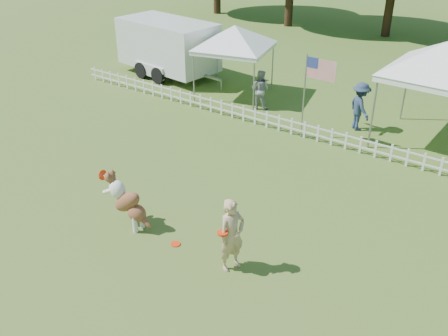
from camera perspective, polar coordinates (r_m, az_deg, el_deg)
name	(u,v)px	position (r m, az deg, el deg)	size (l,w,h in m)	color
ground	(177,241)	(12.16, -5.42, -8.29)	(120.00, 120.00, 0.00)	#345E1D
picket_fence	(311,132)	(17.13, 9.93, 4.13)	(22.00, 0.08, 0.60)	silver
handler	(232,235)	(10.83, 0.91, -7.68)	(0.63, 0.42, 1.74)	tan
dog	(128,202)	(12.46, -10.93, -3.84)	(1.36, 0.45, 1.40)	brown
frisbee_on_turf	(175,244)	(12.05, -5.57, -8.64)	(0.24, 0.24, 0.02)	red
canopy_tent_left	(234,62)	(20.57, 1.19, 12.02)	(2.72, 2.72, 2.81)	white
canopy_tent_right	(438,96)	(17.47, 23.31, 7.59)	(3.27, 3.27, 3.38)	white
cargo_trailer	(168,48)	(23.35, -6.40, 13.50)	(5.71, 2.51, 2.51)	silver
flag_pole	(304,97)	(16.87, 9.11, 8.00)	(1.10, 0.11, 2.87)	gray
spectator_a	(260,89)	(19.43, 4.14, 8.94)	(0.74, 0.58, 1.52)	gray
spectator_b	(360,106)	(18.10, 15.28, 6.80)	(1.11, 0.64, 1.71)	#25344F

